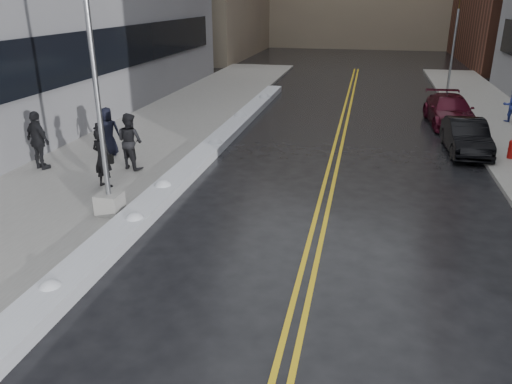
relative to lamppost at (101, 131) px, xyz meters
The scene contains 15 objects.
ground 4.62m from the lamppost, 31.22° to the right, with size 160.00×160.00×0.00m, color black.
sidewalk_west 8.72m from the lamppost, 107.03° to the left, with size 5.50×50.00×0.15m, color gray.
lane_line_left 10.12m from the lamppost, 54.77° to the left, with size 0.12×50.00×0.01m, color gold.
lane_line_right 10.29m from the lamppost, 53.36° to the left, with size 0.12×50.00×0.01m, color gold.
snow_ridge 6.50m from the lamppost, 81.94° to the left, with size 0.90×30.00×0.34m, color silver.
lamppost is the anchor object (origin of this frame).
fire_hydrant 14.81m from the lamppost, 33.04° to the left, with size 0.26×0.26×0.73m.
traffic_signal 24.98m from the lamppost, 61.79° to the left, with size 0.16×0.20×6.00m.
pedestrian_fedora 2.71m from the lamppost, 121.58° to the left, with size 0.70×0.46×1.91m, color black.
pedestrian_b 4.25m from the lamppost, 106.86° to the left, with size 0.97×0.75×1.99m, color black.
pedestrian_c 6.00m from the lamppost, 117.88° to the left, with size 0.90×0.59×1.84m, color black.
pedestrian_d 5.43m from the lamppost, 144.03° to the left, with size 1.21×0.50×2.07m, color black.
pedestrian_east 19.93m from the lamppost, 46.42° to the left, with size 0.78×0.60×1.60m, color navy.
car_black 14.11m from the lamppost, 39.46° to the left, with size 1.41×4.05×1.33m, color black.
car_maroon 17.49m from the lamppost, 51.62° to the left, with size 1.97×4.84×1.40m, color #3F0A18.
Camera 1 is at (3.48, -9.69, 5.89)m, focal length 35.00 mm.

